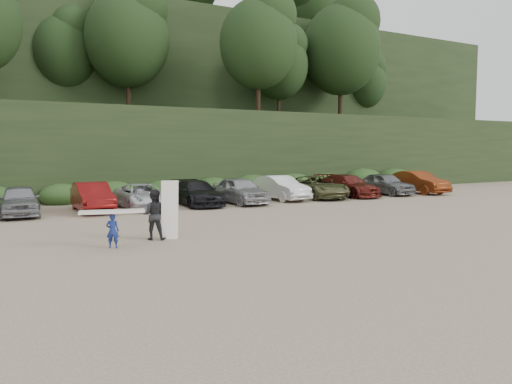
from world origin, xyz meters
TOP-DOWN VIEW (x-y plane):
  - ground at (0.00, 0.00)m, footprint 120.00×120.00m
  - hillside_backdrop at (-0.26, 35.93)m, footprint 90.00×41.50m
  - parked_cars at (-0.07, 10.01)m, footprint 39.80×6.18m
  - child_surfer at (-5.59, -0.18)m, footprint 2.14×1.04m
  - adult_surfer at (-3.90, 0.60)m, footprint 1.35×1.02m

SIDE VIEW (x-z plane):
  - ground at x=0.00m, z-range 0.00..0.00m
  - parked_cars at x=-0.07m, z-range -0.05..1.57m
  - child_surfer at x=-5.59m, z-range 0.22..1.46m
  - adult_surfer at x=-3.90m, z-range -0.15..1.97m
  - hillside_backdrop at x=-0.26m, z-range -2.78..25.22m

